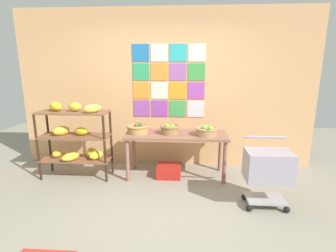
# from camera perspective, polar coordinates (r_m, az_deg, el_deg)

# --- Properties ---
(ground) EXTENTS (9.40, 9.40, 0.00)m
(ground) POSITION_cam_1_polar(r_m,az_deg,el_deg) (3.31, -3.03, -19.11)
(ground) COLOR gray
(back_wall_with_art) EXTENTS (5.15, 0.07, 2.71)m
(back_wall_with_art) POSITION_cam_1_polar(r_m,az_deg,el_deg) (4.53, -0.61, 8.10)
(back_wall_with_art) COLOR tan
(back_wall_with_art) RESTS_ON ground
(banana_shelf_unit) EXTENTS (1.09, 0.52, 1.22)m
(banana_shelf_unit) POSITION_cam_1_polar(r_m,az_deg,el_deg) (4.31, -19.84, -2.01)
(banana_shelf_unit) COLOR #332214
(banana_shelf_unit) RESTS_ON ground
(display_table) EXTENTS (1.60, 0.63, 0.72)m
(display_table) POSITION_cam_1_polar(r_m,az_deg,el_deg) (4.10, 1.80, -2.88)
(display_table) COLOR #915E4B
(display_table) RESTS_ON ground
(fruit_basket_back_left) EXTENTS (0.35, 0.35, 0.16)m
(fruit_basket_back_left) POSITION_cam_1_polar(r_m,az_deg,el_deg) (4.12, -6.71, -0.56)
(fruit_basket_back_left) COLOR #B18749
(fruit_basket_back_left) RESTS_ON display_table
(fruit_basket_right) EXTENTS (0.30, 0.30, 0.16)m
(fruit_basket_right) POSITION_cam_1_polar(r_m,az_deg,el_deg) (4.05, 0.36, -0.69)
(fruit_basket_right) COLOR olive
(fruit_basket_right) RESTS_ON display_table
(fruit_basket_left) EXTENTS (0.34, 0.34, 0.17)m
(fruit_basket_left) POSITION_cam_1_polar(r_m,az_deg,el_deg) (4.00, 8.47, -1.07)
(fruit_basket_left) COLOR #A88355
(fruit_basket_left) RESTS_ON display_table
(produce_crate_under_table) EXTENTS (0.38, 0.34, 0.19)m
(produce_crate_under_table) POSITION_cam_1_polar(r_m,az_deg,el_deg) (4.25, 0.18, -9.92)
(produce_crate_under_table) COLOR red
(produce_crate_under_table) RESTS_ON ground
(shopping_cart) EXTENTS (0.56, 0.42, 0.88)m
(shopping_cart) POSITION_cam_1_polar(r_m,az_deg,el_deg) (3.48, 21.28, -8.71)
(shopping_cart) COLOR black
(shopping_cart) RESTS_ON ground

